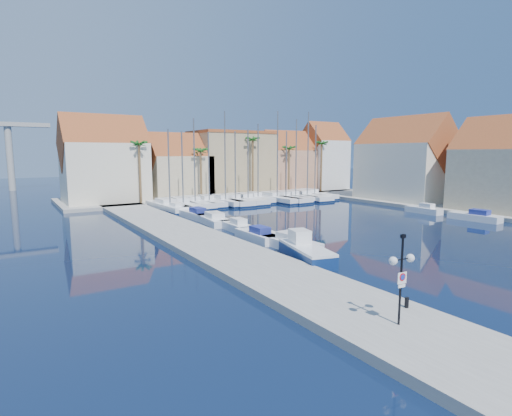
{
  "coord_description": "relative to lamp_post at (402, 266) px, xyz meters",
  "views": [
    {
      "loc": [
        -23.34,
        -18.2,
        8.09
      ],
      "look_at": [
        -3.82,
        12.71,
        3.0
      ],
      "focal_mm": 28.0,
      "sensor_mm": 36.0,
      "label": 1
    }
  ],
  "objects": [
    {
      "name": "ground",
      "position": [
        8.97,
        7.34,
        -3.2
      ],
      "size": [
        260.0,
        260.0,
        0.0
      ],
      "primitive_type": "plane",
      "color": "#081631",
      "rests_on": "ground"
    },
    {
      "name": "quay_west",
      "position": [
        -0.03,
        20.84,
        -2.95
      ],
      "size": [
        6.0,
        77.0,
        0.5
      ],
      "primitive_type": "cube",
      "color": "gray",
      "rests_on": "ground"
    },
    {
      "name": "shore_north",
      "position": [
        18.97,
        55.34,
        -2.95
      ],
      "size": [
        54.0,
        16.0,
        0.5
      ],
      "primitive_type": "cube",
      "color": "gray",
      "rests_on": "ground"
    },
    {
      "name": "shore_east",
      "position": [
        40.97,
        22.34,
        -2.95
      ],
      "size": [
        12.0,
        60.0,
        0.5
      ],
      "primitive_type": "cube",
      "color": "gray",
      "rests_on": "ground"
    },
    {
      "name": "lamp_post",
      "position": [
        0.0,
        0.0,
        0.0
      ],
      "size": [
        1.39,
        0.46,
        4.11
      ],
      "rotation": [
        0.0,
        0.0,
        -0.09
      ],
      "color": "black",
      "rests_on": "quay_west"
    },
    {
      "name": "bollard",
      "position": [
        1.95,
        1.08,
        -2.44
      ],
      "size": [
        0.21,
        0.21,
        0.52
      ],
      "primitive_type": "cylinder",
      "color": "black",
      "rests_on": "quay_west"
    },
    {
      "name": "fishing_boat",
      "position": [
        4.52,
        12.07,
        -2.49
      ],
      "size": [
        3.46,
        6.42,
        2.14
      ],
      "rotation": [
        0.0,
        0.0,
        -0.24
      ],
      "color": "navy",
      "rests_on": "ground"
    },
    {
      "name": "motorboat_west_0",
      "position": [
        5.76,
        16.02,
        -2.69
      ],
      "size": [
        2.6,
        7.05,
        1.4
      ],
      "rotation": [
        0.0,
        0.0,
        0.06
      ],
      "color": "white",
      "rests_on": "ground"
    },
    {
      "name": "motorboat_west_1",
      "position": [
        5.06,
        19.68,
        -2.69
      ],
      "size": [
        1.79,
        5.46,
        1.4
      ],
      "rotation": [
        0.0,
        0.0,
        -0.01
      ],
      "color": "white",
      "rests_on": "ground"
    },
    {
      "name": "motorboat_west_2",
      "position": [
        5.7,
        24.69,
        -2.69
      ],
      "size": [
        1.83,
        5.15,
        1.4
      ],
      "rotation": [
        0.0,
        0.0,
        -0.04
      ],
      "color": "white",
      "rests_on": "ground"
    },
    {
      "name": "motorboat_west_3",
      "position": [
        5.53,
        29.95,
        -2.69
      ],
      "size": [
        2.87,
        7.09,
        1.4
      ],
      "rotation": [
        0.0,
        0.0,
        -0.1
      ],
      "color": "white",
      "rests_on": "ground"
    },
    {
      "name": "motorboat_west_4",
      "position": [
        5.41,
        34.44,
        -2.69
      ],
      "size": [
        2.18,
        6.01,
        1.4
      ],
      "rotation": [
        0.0,
        0.0,
        0.05
      ],
      "color": "white",
      "rests_on": "ground"
    },
    {
      "name": "motorboat_west_5",
      "position": [
        5.03,
        40.38,
        -2.69
      ],
      "size": [
        2.12,
        5.94,
        1.4
      ],
      "rotation": [
        0.0,
        0.0,
        0.04
      ],
      "color": "white",
      "rests_on": "ground"
    },
    {
      "name": "motorboat_east_0",
      "position": [
        32.97,
        14.94,
        -2.69
      ],
      "size": [
        2.31,
        5.9,
        1.4
      ],
      "rotation": [
        0.0,
        0.0,
        0.08
      ],
      "color": "white",
      "rests_on": "ground"
    },
    {
      "name": "motorboat_east_1",
      "position": [
        32.96,
        21.84,
        -2.69
      ],
      "size": [
        1.6,
        4.87,
        1.4
      ],
      "rotation": [
        0.0,
        0.0,
        -0.01
      ],
      "color": "white",
      "rests_on": "ground"
    },
    {
      "name": "sailboat_0",
      "position": [
        4.9,
        42.8,
        -2.64
      ],
      "size": [
        3.45,
        10.83,
        11.26
      ],
      "rotation": [
        0.0,
        0.0,
        0.06
      ],
      "color": "white",
      "rests_on": "ground"
    },
    {
      "name": "sailboat_1",
      "position": [
        7.18,
        43.41,
        -2.64
      ],
      "size": [
        3.75,
        11.11,
        11.05
      ],
      "rotation": [
        0.0,
        0.0,
        -0.08
      ],
      "color": "white",
      "rests_on": "ground"
    },
    {
      "name": "sailboat_2",
      "position": [
        9.22,
        43.96,
        -2.6
      ],
      "size": [
        3.35,
        9.89,
        12.99
      ],
      "rotation": [
        0.0,
        0.0,
        0.08
      ],
      "color": "white",
      "rests_on": "ground"
    },
    {
      "name": "sailboat_3",
      "position": [
        11.68,
        44.13,
        -2.62
      ],
      "size": [
        2.64,
        9.1,
        11.12
      ],
      "rotation": [
        0.0,
        0.0,
        -0.03
      ],
      "color": "white",
      "rests_on": "ground"
    },
    {
      "name": "sailboat_4",
      "position": [
        14.14,
        43.67,
        -2.57
      ],
      "size": [
        3.11,
        9.39,
        14.23
      ],
      "rotation": [
        0.0,
        0.0,
        0.07
      ],
      "color": "white",
      "rests_on": "ground"
    },
    {
      "name": "sailboat_5",
      "position": [
        15.95,
        43.65,
        -2.63
      ],
      "size": [
        3.59,
        10.45,
        11.33
      ],
      "rotation": [
        0.0,
        0.0,
        -0.09
      ],
      "color": "white",
      "rests_on": "ground"
    },
    {
      "name": "sailboat_6",
      "position": [
        18.21,
        43.66,
        -2.62
      ],
      "size": [
        2.77,
        9.9,
        11.64
      ],
      "rotation": [
        0.0,
        0.0,
        0.02
      ],
      "color": "white",
      "rests_on": "ground"
    },
    {
      "name": "sailboat_7",
      "position": [
        20.56,
        44.3,
        -2.58
      ],
      "size": [
        2.35,
        8.41,
        12.65
      ],
      "rotation": [
        0.0,
        0.0,
        -0.02
      ],
      "color": "white",
      "rests_on": "ground"
    },
    {
      "name": "sailboat_8",
      "position": [
        23.26,
        42.9,
        -2.6
      ],
      "size": [
        3.57,
        11.08,
        14.63
      ],
      "rotation": [
        0.0,
        0.0,
        0.06
      ],
      "color": "white",
      "rests_on": "ground"
    },
    {
      "name": "sailboat_9",
      "position": [
        25.04,
        42.93,
        -2.64
      ],
      "size": [
        3.54,
        11.64,
        11.55
      ],
      "rotation": [
        0.0,
        0.0,
        0.04
      ],
      "color": "white",
      "rests_on": "ground"
    },
    {
      "name": "sailboat_10",
      "position": [
        27.29,
        43.12,
        -2.6
      ],
      "size": [
        3.2,
        9.92,
        13.58
      ],
      "rotation": [
        0.0,
        0.0,
        0.06
      ],
      "color": "white",
      "rests_on": "ground"
    },
    {
      "name": "sailboat_11",
      "position": [
        29.71,
        43.01,
        -2.61
      ],
      "size": [
        3.69,
        12.07,
        14.88
      ],
      "rotation": [
        0.0,
        0.0,
        -0.05
      ],
      "color": "white",
      "rests_on": "ground"
    },
    {
      "name": "sailboat_12",
      "position": [
        32.07,
        43.79,
        -2.62
      ],
      "size": [
        3.12,
        10.57,
        12.82
      ],
      "rotation": [
        0.0,
        0.0,
        0.03
      ],
      "color": "white",
      "rests_on": "ground"
    },
    {
      "name": "building_0",
      "position": [
        -1.03,
        54.34,
        3.33
      ],
      "size": [
        12.3,
        9.0,
        13.5
      ],
      "color": "beige",
      "rests_on": "shore_north"
    },
    {
      "name": "building_1",
      "position": [
        10.97,
        54.34,
        2.1
      ],
      "size": [
        10.3,
        8.0,
        11.0
      ],
      "color": "tan",
      "rests_on": "shore_north"
    },
    {
      "name": "building_2",
      "position": [
        21.97,
        55.34,
        3.06
      ],
      "size": [
        14.2,
        10.2,
        11.5
      ],
      "color": "tan",
      "rests_on": "shore_north"
    },
    {
      "name": "building_3",
      "position": [
        33.97,
        54.34,
        2.66
      ],
      "size": [
        10.3,
        8.0,
        12.0
      ],
      "color": "tan",
      "rests_on": "shore_north"
    },
    {
      "name": "building_4",
      "position": [
        42.97,
        53.34,
        3.77
      ],
      "size": [
        8.3,
        8.0,
        14.0
      ],
      "color": "silver",
      "rests_on": "shore_north"
    },
    {
      "name": "building_5",
      "position": [
        40.97,
        15.34,
        2.76
      ],
      "size": [
        9.0,
        12.3,
        12.5
      ],
      "color": "tan",
      "rests_on": "shore_east"
    },
    {
      "name": "building_6",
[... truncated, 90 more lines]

